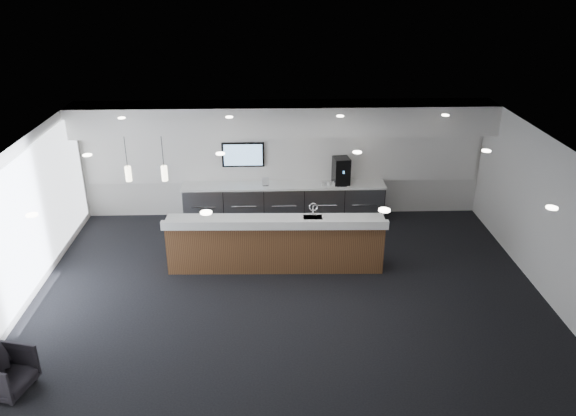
{
  "coord_description": "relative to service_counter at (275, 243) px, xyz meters",
  "views": [
    {
      "loc": [
        -0.34,
        -9.36,
        6.06
      ],
      "look_at": [
        0.03,
        1.3,
        1.34
      ],
      "focal_mm": 35.0,
      "sensor_mm": 36.0,
      "label": 1
    }
  ],
  "objects": [
    {
      "name": "cup_3",
      "position": [
        1.21,
        2.32,
        0.42
      ],
      "size": [
        0.14,
        0.14,
        0.1
      ],
      "primitive_type": "imported",
      "rotation": [
        0.0,
        0.0,
        1.94
      ],
      "color": "white",
      "rests_on": "back_credenza"
    },
    {
      "name": "back_credenza",
      "position": [
        0.24,
        2.45,
        -0.1
      ],
      "size": [
        5.06,
        0.66,
        0.95
      ],
      "color": "gray",
      "rests_on": "ground"
    },
    {
      "name": "ground",
      "position": [
        0.24,
        -1.19,
        -0.58
      ],
      "size": [
        10.0,
        10.0,
        0.0
      ],
      "primitive_type": "plane",
      "color": "black",
      "rests_on": "ground"
    },
    {
      "name": "window_blinds_wall",
      "position": [
        -4.72,
        -1.19,
        0.92
      ],
      "size": [
        0.04,
        7.36,
        2.55
      ],
      "primitive_type": "cube",
      "color": "silver",
      "rests_on": "left_wall"
    },
    {
      "name": "info_sign_right",
      "position": [
        1.61,
        2.38,
        0.48
      ],
      "size": [
        0.16,
        0.02,
        0.22
      ],
      "primitive_type": "cube",
      "rotation": [
        0.0,
        0.0,
        0.03
      ],
      "color": "silver",
      "rests_on": "back_credenza"
    },
    {
      "name": "soffit_bulkhead",
      "position": [
        0.24,
        2.36,
        2.07
      ],
      "size": [
        10.0,
        0.9,
        0.7
      ],
      "primitive_type": "cube",
      "color": "white",
      "rests_on": "back_wall"
    },
    {
      "name": "cup_1",
      "position": [
        1.49,
        2.32,
        0.42
      ],
      "size": [
        0.15,
        0.15,
        0.1
      ],
      "primitive_type": "imported",
      "rotation": [
        0.0,
        0.0,
        0.65
      ],
      "color": "white",
      "rests_on": "back_credenza"
    },
    {
      "name": "back_wall",
      "position": [
        0.24,
        2.81,
        0.92
      ],
      "size": [
        10.0,
        0.02,
        3.0
      ],
      "primitive_type": "cube",
      "color": "silver",
      "rests_on": "ground"
    },
    {
      "name": "wall_tv",
      "position": [
        -0.76,
        2.72,
        1.07
      ],
      "size": [
        1.05,
        0.08,
        0.62
      ],
      "color": "black",
      "rests_on": "back_wall"
    },
    {
      "name": "pendant_left",
      "position": [
        -2.16,
        -0.39,
        1.67
      ],
      "size": [
        0.12,
        0.12,
        0.3
      ],
      "primitive_type": "cylinder",
      "color": "#FFF2C6",
      "rests_on": "ceiling"
    },
    {
      "name": "right_wall",
      "position": [
        5.24,
        -1.19,
        0.92
      ],
      "size": [
        0.02,
        8.0,
        3.0
      ],
      "primitive_type": "cube",
      "color": "silver",
      "rests_on": "ground"
    },
    {
      "name": "coffee_machine",
      "position": [
        1.67,
        2.48,
        0.7
      ],
      "size": [
        0.44,
        0.53,
        0.67
      ],
      "rotation": [
        0.0,
        0.0,
        0.13
      ],
      "color": "black",
      "rests_on": "back_credenza"
    },
    {
      "name": "ceiling_can_lights",
      "position": [
        0.24,
        -1.19,
        2.39
      ],
      "size": [
        7.0,
        5.0,
        0.02
      ],
      "primitive_type": null,
      "color": "white",
      "rests_on": "ceiling"
    },
    {
      "name": "service_counter",
      "position": [
        0.0,
        0.0,
        0.0
      ],
      "size": [
        4.61,
        0.9,
        1.49
      ],
      "rotation": [
        0.0,
        0.0,
        -0.03
      ],
      "color": "#4E2E1A",
      "rests_on": "ground"
    },
    {
      "name": "armchair",
      "position": [
        -4.16,
        -3.64,
        -0.25
      ],
      "size": [
        0.88,
        0.87,
        0.66
      ],
      "primitive_type": "imported",
      "rotation": [
        0.0,
        0.0,
        1.31
      ],
      "color": "black",
      "rests_on": "ground"
    },
    {
      "name": "cup_2",
      "position": [
        1.35,
        2.32,
        0.42
      ],
      "size": [
        0.14,
        0.14,
        0.1
      ],
      "primitive_type": "imported",
      "rotation": [
        0.0,
        0.0,
        1.29
      ],
      "color": "white",
      "rests_on": "back_credenza"
    },
    {
      "name": "ceiling",
      "position": [
        0.24,
        -1.19,
        2.42
      ],
      "size": [
        10.0,
        8.0,
        0.02
      ],
      "primitive_type": "cube",
      "color": "black",
      "rests_on": "back_wall"
    },
    {
      "name": "left_wall",
      "position": [
        -4.76,
        -1.19,
        0.92
      ],
      "size": [
        0.02,
        8.0,
        3.0
      ],
      "primitive_type": "cube",
      "color": "silver",
      "rests_on": "ground"
    },
    {
      "name": "alcove_panel",
      "position": [
        0.24,
        2.78,
        1.02
      ],
      "size": [
        9.8,
        0.06,
        1.4
      ],
      "primitive_type": "cube",
      "color": "white",
      "rests_on": "back_wall"
    },
    {
      "name": "info_sign_left",
      "position": [
        -0.21,
        2.38,
        0.48
      ],
      "size": [
        0.16,
        0.04,
        0.22
      ],
      "primitive_type": "cube",
      "rotation": [
        0.0,
        0.0,
        0.13
      ],
      "color": "silver",
      "rests_on": "back_credenza"
    },
    {
      "name": "pendant_right",
      "position": [
        -2.86,
        -0.39,
        1.67
      ],
      "size": [
        0.12,
        0.12,
        0.3
      ],
      "primitive_type": "cylinder",
      "color": "#FFF2C6",
      "rests_on": "ceiling"
    },
    {
      "name": "cup_0",
      "position": [
        1.63,
        2.32,
        0.42
      ],
      "size": [
        0.11,
        0.11,
        0.1
      ],
      "primitive_type": "imported",
      "color": "white",
      "rests_on": "back_credenza"
    }
  ]
}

